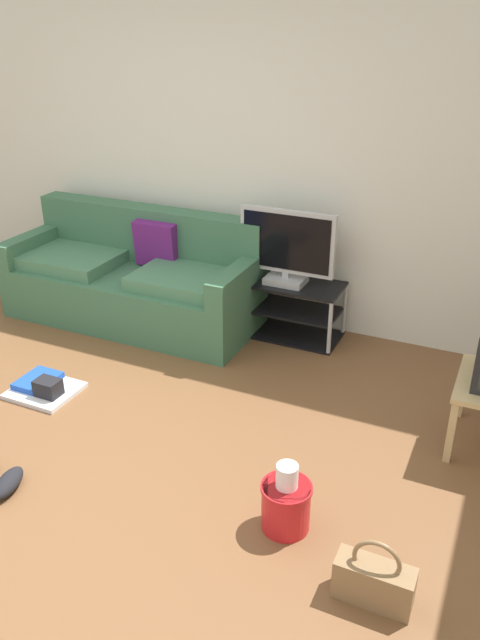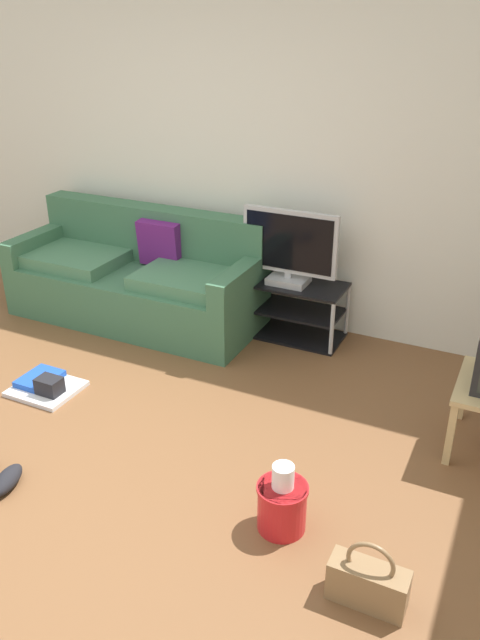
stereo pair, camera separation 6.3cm
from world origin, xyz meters
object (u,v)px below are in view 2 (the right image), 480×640
couch (139,279)px  cleaning_bucket (282,503)px  tv_stand (288,309)px  handbag (368,583)px  floor_tray (45,385)px  flat_tv (289,248)px

couch → cleaning_bucket: couch is taller
cleaning_bucket → tv_stand: bearing=111.2°
handbag → floor_tray: 2.48m
tv_stand → cleaning_bucket: (0.75, -1.93, -0.07)m
tv_stand → cleaning_bucket: 2.07m
handbag → tv_stand: bearing=119.7°
flat_tv → cleaning_bucket: bearing=-68.6°
handbag → floor_tray: (-2.38, 0.71, -0.07)m
couch → tv_stand: bearing=10.1°
couch → flat_tv: (1.22, 0.19, 0.39)m
flat_tv → handbag: size_ratio=2.17×
tv_stand → flat_tv: size_ratio=1.17×
tv_stand → floor_tray: bearing=-127.7°
tv_stand → couch: bearing=-169.9°
couch → tv_stand: size_ratio=2.38×
flat_tv → couch: bearing=-170.9°
floor_tray → flat_tv: bearing=51.9°
couch → handbag: size_ratio=6.06×
couch → cleaning_bucket: (1.96, -1.71, -0.18)m
floor_tray → handbag: bearing=-16.6°
flat_tv → handbag: 2.56m
couch → cleaning_bucket: 2.61m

